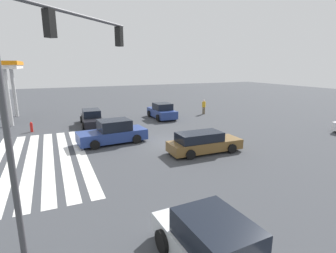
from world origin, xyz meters
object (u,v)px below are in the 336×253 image
Objects in this scene: pedestrian at (204,106)px; fire_hydrant at (31,127)px; car_4 at (217,251)px; traffic_signal_mast at (51,72)px; car_2 at (113,133)px; car_3 at (162,111)px; car_0 at (92,118)px; car_5 at (203,143)px.

fire_hydrant is (1.18, -17.71, -0.49)m from pedestrian.
car_4 is at bearing 15.32° from fire_hydrant.
traffic_signal_mast is at bearing -0.51° from pedestrian.
car_2 is 9.60m from car_3.
car_2 is (-9.10, 3.79, -4.54)m from traffic_signal_mast.
car_0 is at bearing 178.30° from car_4.
pedestrian is at bearing 0.60° from traffic_signal_mast.
fire_hydrant is at bearing 51.69° from traffic_signal_mast.
car_2 is at bearing 137.67° from car_5.
traffic_signal_mast is 1.50× the size of car_2.
fire_hydrant is (0.82, -12.32, -0.32)m from car_3.
car_4 is (13.40, -0.25, -0.04)m from car_2.
car_3 is (-6.82, 6.75, -0.01)m from car_2.
pedestrian is at bearing 59.18° from car_5.
car_0 is at bearing 97.34° from fire_hydrant.
pedestrian is at bearing 95.29° from car_0.
car_3 is at bearing 11.48° from traffic_signal_mast.
car_3 reaches higher than car_4.
car_0 is 0.99× the size of car_2.
pedestrian reaches higher than car_5.
pedestrian reaches higher than car_3.
car_4 is 2.89× the size of pedestrian.
pedestrian is 1.92× the size of fire_hydrant.
car_4 reaches higher than fire_hydrant.
car_2 is 13.40m from car_4.
car_2 reaches higher than car_0.
car_0 is 1.01× the size of car_5.
car_2 is 1.04× the size of car_4.
fire_hydrant is (-15.10, -1.77, -4.87)m from traffic_signal_mast.
car_5 is (11.21, 5.28, 0.00)m from car_0.
traffic_signal_mast reaches higher than car_5.
car_5 is at bearing 132.06° from car_2.
car_3 is 0.89× the size of car_4.
car_3 is at bearing -139.07° from car_2.
car_5 is 14.79m from fire_hydrant.
car_2 is at bearing 22.37° from traffic_signal_mast.
traffic_signal_mast is 1.56× the size of car_4.
traffic_signal_mast is 16.75m from car_0.
car_5 is (-4.54, 8.58, -4.63)m from traffic_signal_mast.
car_5 is (11.38, -1.96, -0.09)m from car_3.
car_2 is at bearing -15.53° from pedestrian.
traffic_signal_mast reaches higher than fire_hydrant.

